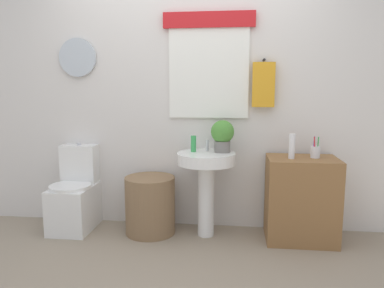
{
  "coord_description": "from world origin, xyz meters",
  "views": [
    {
      "loc": [
        0.45,
        -2.33,
        1.33
      ],
      "look_at": [
        0.08,
        0.8,
        0.85
      ],
      "focal_mm": 34.1,
      "sensor_mm": 36.0,
      "label": 1
    }
  ],
  "objects_px": {
    "pedestal_sink": "(206,173)",
    "lotion_bottle": "(292,146)",
    "laundry_hamper": "(150,205)",
    "wooden_cabinet": "(301,199)",
    "potted_plant": "(222,135)",
    "toothbrush_cup": "(315,152)",
    "soap_bottle": "(193,144)",
    "toilet": "(75,197)"
  },
  "relations": [
    {
      "from": "potted_plant",
      "to": "lotion_bottle",
      "type": "height_order",
      "value": "potted_plant"
    },
    {
      "from": "potted_plant",
      "to": "toothbrush_cup",
      "type": "relative_size",
      "value": 1.55
    },
    {
      "from": "laundry_hamper",
      "to": "lotion_bottle",
      "type": "distance_m",
      "value": 1.38
    },
    {
      "from": "toilet",
      "to": "potted_plant",
      "type": "bearing_deg",
      "value": 1.03
    },
    {
      "from": "laundry_hamper",
      "to": "lotion_bottle",
      "type": "height_order",
      "value": "lotion_bottle"
    },
    {
      "from": "pedestal_sink",
      "to": "toilet",
      "type": "bearing_deg",
      "value": 178.4
    },
    {
      "from": "laundry_hamper",
      "to": "soap_bottle",
      "type": "distance_m",
      "value": 0.7
    },
    {
      "from": "wooden_cabinet",
      "to": "soap_bottle",
      "type": "distance_m",
      "value": 1.07
    },
    {
      "from": "pedestal_sink",
      "to": "toothbrush_cup",
      "type": "distance_m",
      "value": 0.97
    },
    {
      "from": "pedestal_sink",
      "to": "soap_bottle",
      "type": "bearing_deg",
      "value": 157.38
    },
    {
      "from": "soap_bottle",
      "to": "toothbrush_cup",
      "type": "bearing_deg",
      "value": -1.62
    },
    {
      "from": "potted_plant",
      "to": "toothbrush_cup",
      "type": "bearing_deg",
      "value": -2.86
    },
    {
      "from": "toilet",
      "to": "pedestal_sink",
      "type": "distance_m",
      "value": 1.28
    },
    {
      "from": "laundry_hamper",
      "to": "lotion_bottle",
      "type": "xyz_separation_m",
      "value": [
        1.25,
        -0.04,
        0.58
      ]
    },
    {
      "from": "soap_bottle",
      "to": "wooden_cabinet",
      "type": "bearing_deg",
      "value": -2.99
    },
    {
      "from": "toilet",
      "to": "lotion_bottle",
      "type": "height_order",
      "value": "lotion_bottle"
    },
    {
      "from": "laundry_hamper",
      "to": "soap_bottle",
      "type": "bearing_deg",
      "value": 7.17
    },
    {
      "from": "toilet",
      "to": "laundry_hamper",
      "type": "xyz_separation_m",
      "value": [
        0.74,
        -0.03,
        -0.04
      ]
    },
    {
      "from": "soap_bottle",
      "to": "toothbrush_cup",
      "type": "xyz_separation_m",
      "value": [
        1.06,
        -0.03,
        -0.05
      ]
    },
    {
      "from": "laundry_hamper",
      "to": "wooden_cabinet",
      "type": "distance_m",
      "value": 1.36
    },
    {
      "from": "lotion_bottle",
      "to": "toothbrush_cup",
      "type": "bearing_deg",
      "value": 15.98
    },
    {
      "from": "lotion_bottle",
      "to": "pedestal_sink",
      "type": "bearing_deg",
      "value": 176.88
    },
    {
      "from": "toothbrush_cup",
      "to": "pedestal_sink",
      "type": "bearing_deg",
      "value": -178.79
    },
    {
      "from": "toilet",
      "to": "potted_plant",
      "type": "distance_m",
      "value": 1.53
    },
    {
      "from": "pedestal_sink",
      "to": "lotion_bottle",
      "type": "relative_size",
      "value": 3.58
    },
    {
      "from": "soap_bottle",
      "to": "potted_plant",
      "type": "bearing_deg",
      "value": 2.2
    },
    {
      "from": "toilet",
      "to": "potted_plant",
      "type": "relative_size",
      "value": 2.81
    },
    {
      "from": "potted_plant",
      "to": "lotion_bottle",
      "type": "bearing_deg",
      "value": -9.57
    },
    {
      "from": "soap_bottle",
      "to": "potted_plant",
      "type": "xyz_separation_m",
      "value": [
        0.26,
        0.01,
        0.09
      ]
    },
    {
      "from": "wooden_cabinet",
      "to": "lotion_bottle",
      "type": "xyz_separation_m",
      "value": [
        -0.1,
        -0.04,
        0.48
      ]
    },
    {
      "from": "laundry_hamper",
      "to": "toothbrush_cup",
      "type": "bearing_deg",
      "value": 0.78
    },
    {
      "from": "wooden_cabinet",
      "to": "toothbrush_cup",
      "type": "bearing_deg",
      "value": 10.8
    },
    {
      "from": "lotion_bottle",
      "to": "wooden_cabinet",
      "type": "bearing_deg",
      "value": 20.91
    },
    {
      "from": "lotion_bottle",
      "to": "soap_bottle",
      "type": "bearing_deg",
      "value": 173.98
    },
    {
      "from": "pedestal_sink",
      "to": "toothbrush_cup",
      "type": "relative_size",
      "value": 4.13
    },
    {
      "from": "toilet",
      "to": "soap_bottle",
      "type": "height_order",
      "value": "soap_bottle"
    },
    {
      "from": "soap_bottle",
      "to": "potted_plant",
      "type": "distance_m",
      "value": 0.27
    },
    {
      "from": "soap_bottle",
      "to": "toilet",
      "type": "bearing_deg",
      "value": -179.24
    },
    {
      "from": "wooden_cabinet",
      "to": "potted_plant",
      "type": "height_order",
      "value": "potted_plant"
    },
    {
      "from": "potted_plant",
      "to": "toothbrush_cup",
      "type": "distance_m",
      "value": 0.81
    },
    {
      "from": "wooden_cabinet",
      "to": "potted_plant",
      "type": "relative_size",
      "value": 2.57
    },
    {
      "from": "laundry_hamper",
      "to": "pedestal_sink",
      "type": "xyz_separation_m",
      "value": [
        0.52,
        0.0,
        0.31
      ]
    }
  ]
}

